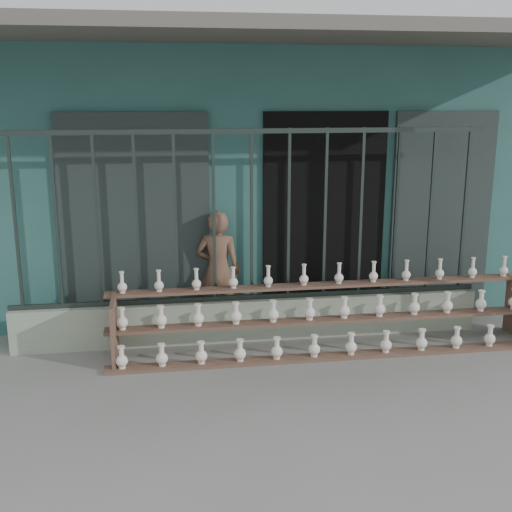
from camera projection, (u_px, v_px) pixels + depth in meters
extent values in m
plane|color=slate|center=(273.00, 391.00, 5.72)|extent=(60.00, 60.00, 0.00)
cube|color=#2A5954|center=(222.00, 163.00, 9.45)|extent=(7.00, 5.00, 3.20)
cube|color=black|center=(323.00, 219.00, 7.31)|extent=(1.40, 0.12, 2.40)
cube|color=#1F2927|center=(136.00, 225.00, 6.96)|extent=(1.60, 0.08, 2.40)
cube|color=#1F2927|center=(440.00, 216.00, 7.48)|extent=(1.20, 0.08, 2.40)
cube|color=#59544C|center=(253.00, 32.00, 6.10)|extent=(7.40, 2.00, 0.12)
cube|color=#98A78F|center=(252.00, 319.00, 6.92)|extent=(5.00, 0.20, 0.45)
cube|color=#283330|center=(15.00, 223.00, 6.29)|extent=(0.03, 0.03, 1.80)
cube|color=#283330|center=(56.00, 222.00, 6.35)|extent=(0.03, 0.03, 1.80)
cube|color=#283330|center=(97.00, 221.00, 6.41)|extent=(0.03, 0.03, 1.80)
cube|color=#283330|center=(137.00, 220.00, 6.47)|extent=(0.03, 0.03, 1.80)
cube|color=#283330|center=(176.00, 218.00, 6.53)|extent=(0.03, 0.03, 1.80)
cube|color=#283330|center=(214.00, 217.00, 6.58)|extent=(0.03, 0.03, 1.80)
cube|color=#283330|center=(252.00, 216.00, 6.64)|extent=(0.03, 0.03, 1.80)
cube|color=#283330|center=(289.00, 215.00, 6.70)|extent=(0.03, 0.03, 1.80)
cube|color=#283330|center=(325.00, 214.00, 6.76)|extent=(0.03, 0.03, 1.80)
cube|color=#283330|center=(361.00, 213.00, 6.81)|extent=(0.03, 0.03, 1.80)
cube|color=#283330|center=(396.00, 212.00, 6.87)|extent=(0.03, 0.03, 1.80)
cube|color=#283330|center=(431.00, 211.00, 6.93)|extent=(0.03, 0.03, 1.80)
cube|color=#283330|center=(465.00, 210.00, 6.99)|extent=(0.03, 0.03, 1.80)
cube|color=#283330|center=(251.00, 131.00, 6.43)|extent=(5.00, 0.04, 0.05)
cube|color=#283330|center=(252.00, 297.00, 6.85)|extent=(5.00, 0.04, 0.05)
cube|color=brown|center=(332.00, 356.00, 6.45)|extent=(4.50, 0.18, 0.03)
cube|color=brown|center=(327.00, 320.00, 6.62)|extent=(4.50, 0.18, 0.03)
cube|color=brown|center=(321.00, 285.00, 6.78)|extent=(4.50, 0.18, 0.03)
cube|color=brown|center=(114.00, 331.00, 6.30)|extent=(0.04, 0.55, 0.64)
imported|color=brown|center=(218.00, 271.00, 7.09)|extent=(0.57, 0.46, 1.36)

